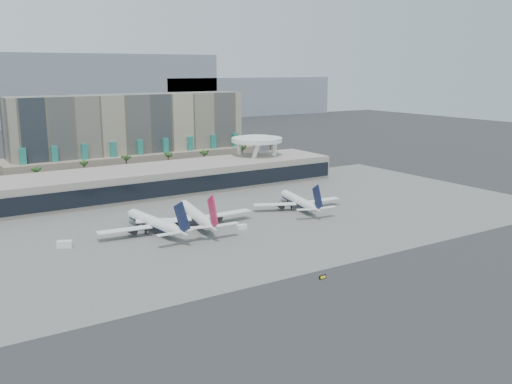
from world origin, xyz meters
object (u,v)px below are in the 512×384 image
taxiway_sign (323,277)px  airliner_right (299,201)px  airliner_left (155,223)px  service_vehicle_a (65,244)px  service_vehicle_b (242,227)px  airliner_centre (197,216)px

taxiway_sign → airliner_right: bearing=53.3°
airliner_left → airliner_right: airliner_left is taller
airliner_left → service_vehicle_a: 30.91m
airliner_left → taxiway_sign: 69.13m
airliner_right → service_vehicle_b: (-34.54, -12.27, -2.53)m
airliner_left → taxiway_sign: airliner_left is taller
service_vehicle_a → airliner_left: bearing=24.7°
airliner_centre → taxiway_sign: size_ratio=18.54×
airliner_centre → taxiway_sign: airliner_centre is taller
airliner_centre → service_vehicle_b: airliner_centre is taller
airliner_left → service_vehicle_b: 30.52m
airliner_centre → taxiway_sign: bearing=-75.8°
airliner_right → taxiway_sign: bearing=-109.9°
airliner_centre → service_vehicle_a: bearing=-169.7°
airliner_left → taxiway_sign: bearing=-79.4°
airliner_right → service_vehicle_a: bearing=-167.9°
airliner_centre → airliner_right: 46.06m
airliner_left → airliner_centre: 16.27m
airliner_centre → service_vehicle_a: 47.16m
airliner_centre → taxiway_sign: (4.85, -65.99, -3.37)m
airliner_left → airliner_right: 62.32m
airliner_left → airliner_centre: airliner_centre is taller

